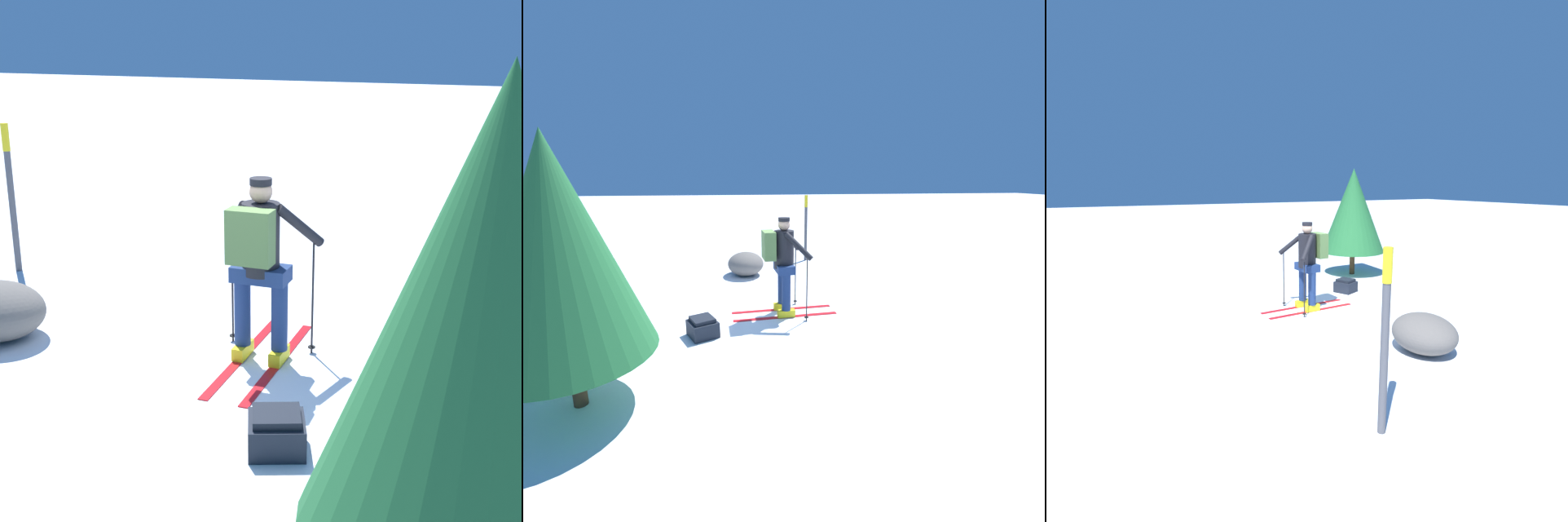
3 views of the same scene
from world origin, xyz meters
TOP-DOWN VIEW (x-y plane):
  - ground_plane at (0.00, 0.00)m, footprint 80.00×80.00m
  - skier at (0.08, 0.61)m, footprint 0.99×1.83m
  - dropped_backpack at (0.80, -0.70)m, footprint 0.53×0.53m
  - trail_marker at (-3.81, 1.81)m, footprint 0.09×0.09m
  - pine_tree at (2.28, -1.84)m, footprint 1.67×1.67m

SIDE VIEW (x-z plane):
  - ground_plane at x=0.00m, z-range 0.00..0.00m
  - dropped_backpack at x=0.80m, z-range -0.01..0.29m
  - skier at x=0.08m, z-range 0.14..1.83m
  - trail_marker at x=-3.81m, z-range 0.15..1.99m
  - pine_tree at x=2.28m, z-range 0.30..3.08m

